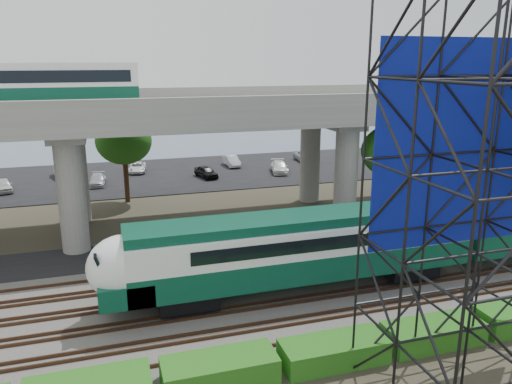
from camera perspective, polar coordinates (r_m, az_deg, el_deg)
name	(u,v)px	position (r m, az deg, el deg)	size (l,w,h in m)	color
ground	(278,317)	(25.96, 2.50, -14.14)	(140.00, 140.00, 0.00)	#474233
ballast_bed	(265,298)	(27.58, 1.08, -12.03)	(90.00, 12.00, 0.20)	slate
service_road	(227,245)	(35.09, -3.30, -6.07)	(90.00, 5.00, 0.08)	black
parking_lot	(177,174)	(57.26, -9.00, 2.09)	(90.00, 18.00, 0.08)	black
harbor_water	(156,143)	(78.73, -11.38, 5.46)	(140.00, 40.00, 0.03)	#485C77
rail_tracks	(265,295)	(27.50, 1.08, -11.70)	(90.00, 9.52, 0.16)	#472D1E
commuter_train	(341,241)	(28.03, 9.68, -5.59)	(29.30, 3.06, 4.30)	black
overpass	(198,119)	(38.22, -6.69, 8.24)	(80.00, 12.00, 12.40)	#9E9B93
hedge_strip	(334,350)	(22.63, 8.88, -17.45)	(34.60, 1.80, 1.20)	#1D5E15
trees	(147,156)	(38.27, -12.31, 4.01)	(40.94, 16.94, 7.69)	#382314
parked_cars	(189,168)	(56.87, -7.66, 2.71)	(36.23, 9.53, 1.26)	silver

